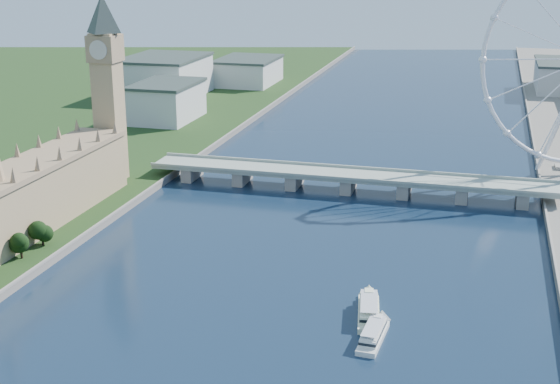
% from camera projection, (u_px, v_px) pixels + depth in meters
% --- Properties ---
extents(big_ben, '(20.02, 20.02, 110.00)m').
position_uv_depth(big_ben, '(106.00, 64.00, 412.75)').
color(big_ben, tan).
rests_on(big_ben, ground).
extents(westminster_bridge, '(220.00, 22.00, 9.50)m').
position_uv_depth(westminster_bridge, '(349.00, 179.00, 419.42)').
color(westminster_bridge, gray).
rests_on(westminster_bridge, ground).
extents(city_skyline, '(505.00, 280.00, 32.00)m').
position_uv_depth(city_skyline, '(451.00, 84.00, 646.22)').
color(city_skyline, beige).
rests_on(city_skyline, ground).
extents(tour_boat_near, '(12.47, 31.61, 6.81)m').
position_uv_depth(tour_boat_near, '(369.00, 317.00, 277.56)').
color(tour_boat_near, white).
rests_on(tour_boat_near, ground).
extents(tour_boat_far, '(8.70, 27.65, 6.00)m').
position_uv_depth(tour_boat_far, '(373.00, 340.00, 260.99)').
color(tour_boat_far, silver).
rests_on(tour_boat_far, ground).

